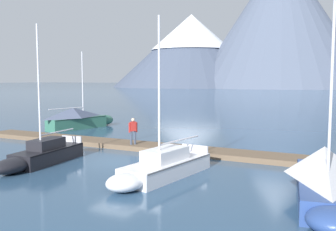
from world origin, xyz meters
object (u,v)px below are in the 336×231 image
(person_on_dock, at_px, (133,129))
(sailboat_second_berth, at_px, (41,155))
(sailboat_mid_dock_port, at_px, (161,167))
(sailboat_mid_dock_starboard, at_px, (325,176))
(sailboat_nearest_berth, at_px, (79,119))

(person_on_dock, bearing_deg, sailboat_second_berth, -107.87)
(sailboat_mid_dock_port, xyz_separation_m, sailboat_mid_dock_starboard, (6.83, 0.12, 0.38))
(sailboat_nearest_berth, xyz_separation_m, sailboat_mid_dock_port, (14.71, -12.18, -0.39))
(sailboat_mid_dock_port, bearing_deg, sailboat_mid_dock_starboard, 1.00)
(sailboat_mid_dock_port, bearing_deg, sailboat_second_berth, -176.94)
(sailboat_mid_dock_port, bearing_deg, sailboat_nearest_berth, 140.39)
(sailboat_second_berth, relative_size, person_on_dock, 4.29)
(sailboat_nearest_berth, height_order, person_on_dock, sailboat_nearest_berth)
(sailboat_nearest_berth, bearing_deg, sailboat_second_berth, -58.04)
(sailboat_mid_dock_starboard, distance_m, person_on_dock, 13.01)
(sailboat_mid_dock_starboard, bearing_deg, sailboat_nearest_berth, 150.77)
(person_on_dock, bearing_deg, sailboat_mid_dock_starboard, -25.04)
(sailboat_nearest_berth, relative_size, person_on_dock, 4.25)
(sailboat_second_berth, height_order, sailboat_mid_dock_port, sailboat_second_berth)
(sailboat_nearest_berth, bearing_deg, sailboat_mid_dock_starboard, -29.23)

